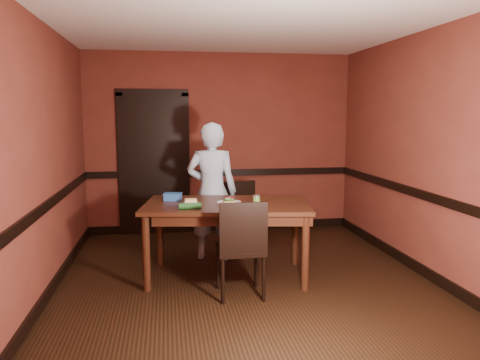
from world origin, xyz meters
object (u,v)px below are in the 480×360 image
object	(u,v)px
chair_near	(240,247)
food_tub	(173,197)
chair_far	(239,219)
sandwich_plate	(229,202)
cheese_saucer	(191,202)
dining_table	(227,240)
sauce_jar	(256,199)
person	(212,191)

from	to	relation	value
chair_near	food_tub	bearing A→B (deg)	-51.35
chair_far	food_tub	xyz separation A→B (m)	(-0.84, -0.57, 0.41)
chair_far	sandwich_plate	xyz separation A→B (m)	(-0.24, -0.85, 0.39)
chair_far	cheese_saucer	xyz separation A→B (m)	(-0.65, -0.80, 0.39)
dining_table	chair_far	distance (m)	0.86
cheese_saucer	food_tub	bearing A→B (deg)	129.48
chair_far	cheese_saucer	size ratio (longest dim) A/B	5.42
cheese_saucer	chair_far	bearing A→B (deg)	50.70
sandwich_plate	food_tub	size ratio (longest dim) A/B	1.19
chair_far	food_tub	world-z (taller)	chair_far
chair_far	sandwich_plate	bearing A→B (deg)	-116.74
sandwich_plate	sauce_jar	distance (m)	0.30
chair_far	person	bearing A→B (deg)	-171.84
cheese_saucer	dining_table	bearing A→B (deg)	-3.37
chair_near	sandwich_plate	world-z (taller)	chair_near
dining_table	cheese_saucer	world-z (taller)	cheese_saucer
chair_near	sauce_jar	bearing A→B (deg)	-118.90
chair_near	sandwich_plate	distance (m)	0.63
sandwich_plate	cheese_saucer	bearing A→B (deg)	172.46
dining_table	sandwich_plate	bearing A→B (deg)	-46.59
chair_near	cheese_saucer	size ratio (longest dim) A/B	5.74
chair_far	cheese_saucer	bearing A→B (deg)	-140.14
person	cheese_saucer	bearing A→B (deg)	79.11
dining_table	sandwich_plate	xyz separation A→B (m)	(0.02, -0.03, 0.43)
food_tub	cheese_saucer	bearing A→B (deg)	-37.56
chair_far	sandwich_plate	world-z (taller)	chair_far
sauce_jar	cheese_saucer	size ratio (longest dim) A/B	0.56
person	chair_near	bearing A→B (deg)	109.77
chair_far	chair_near	bearing A→B (deg)	-109.32
sandwich_plate	sauce_jar	size ratio (longest dim) A/B	2.77
chair_far	sauce_jar	world-z (taller)	sauce_jar
person	sauce_jar	bearing A→B (deg)	129.64
sandwich_plate	dining_table	bearing A→B (deg)	124.63
sandwich_plate	cheese_saucer	xyz separation A→B (m)	(-0.41, 0.05, 0.00)
chair_far	sauce_jar	distance (m)	1.01
sauce_jar	chair_near	bearing A→B (deg)	-118.99
chair_far	sauce_jar	bearing A→B (deg)	-98.00
dining_table	chair_near	distance (m)	0.56
sauce_jar	sandwich_plate	bearing A→B (deg)	167.14
dining_table	sauce_jar	size ratio (longest dim) A/B	18.74
dining_table	sandwich_plate	world-z (taller)	sandwich_plate
chair_near	chair_far	bearing A→B (deg)	-98.39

